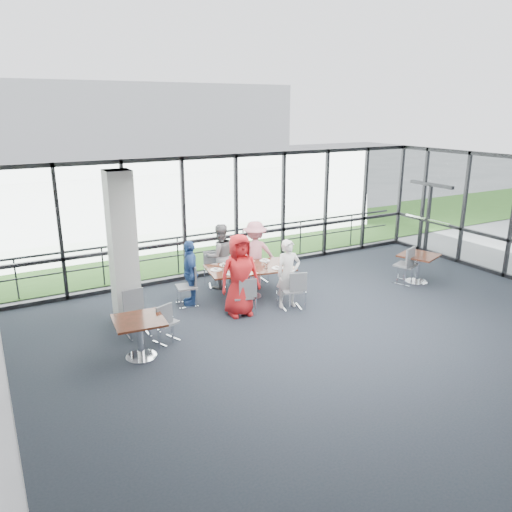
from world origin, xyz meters
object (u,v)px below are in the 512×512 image
diner_near_right (288,274)px  chair_spare_la (166,322)px  chair_main_nl (242,296)px  chair_main_fr (258,265)px  side_table_right (419,259)px  diner_near_left (240,275)px  diner_far_right (255,253)px  chair_spare_lb (137,315)px  structural_column (123,249)px  diner_far_left (220,256)px  chair_main_end (186,287)px  main_table (250,272)px  diner_end (190,272)px  chair_main_nr (291,290)px  side_table_left (139,325)px  chair_main_fl (217,270)px  chair_spare_r (406,265)px

diner_near_right → chair_spare_la: 3.06m
chair_main_nl → chair_main_fr: chair_main_fr is taller
side_table_right → diner_near_left: (-4.96, 0.39, 0.27)m
side_table_right → diner_near_left: diner_near_left is taller
diner_far_right → chair_spare_lb: diner_far_right is taller
structural_column → diner_far_right: (3.48, 0.75, -0.77)m
diner_far_left → chair_spare_lb: size_ratio=1.83×
side_table_right → chair_main_end: bearing=165.9°
main_table → diner_end: size_ratio=1.43×
main_table → diner_end: (-1.38, 0.31, 0.12)m
diner_end → chair_spare_la: (-1.17, -1.60, -0.35)m
chair_spare_la → chair_spare_lb: bearing=106.2°
diner_end → chair_main_end: (-0.13, -0.06, -0.30)m
diner_near_right → chair_main_nr: size_ratio=1.82×
side_table_left → chair_main_end: bearing=49.3°
chair_main_fl → chair_main_fr: (1.06, -0.21, 0.02)m
chair_spare_lb → diner_far_left: bearing=-148.4°
diner_near_left → chair_main_nl: diner_near_left is taller
chair_main_nl → diner_end: bearing=137.9°
structural_column → diner_end: bearing=12.3°
diner_near_left → diner_far_left: (0.37, 1.76, -0.09)m
side_table_right → diner_far_left: 5.08m
main_table → chair_spare_la: size_ratio=2.67×
chair_main_fr → chair_spare_r: (3.24, -1.95, 0.04)m
main_table → chair_main_fr: bearing=60.5°
chair_main_fr → diner_far_left: bearing=-2.2°
chair_main_end → chair_main_fr: bearing=113.8°
side_table_left → chair_main_nr: chair_main_nr is taller
diner_near_left → chair_main_nr: diner_near_left is taller
main_table → chair_main_nr: 1.19m
diner_end → chair_spare_la: bearing=-18.1°
diner_near_left → chair_main_nr: size_ratio=2.11×
diner_far_left → diner_far_right: 0.89m
main_table → chair_main_end: bearing=-179.6°
chair_main_fr → main_table: bearing=54.2°
chair_main_end → chair_spare_la: bearing=-25.7°
structural_column → chair_main_nl: structural_column is taller
diner_far_left → diner_far_right: bearing=169.6°
main_table → diner_near_left: 1.10m
side_table_left → structural_column: bearing=82.3°
diner_near_left → diner_end: diner_near_left is taller
diner_near_right → chair_main_fl: diner_near_right is taller
diner_near_right → chair_main_fr: size_ratio=1.75×
side_table_left → chair_spare_la: 0.77m
diner_far_left → chair_spare_lb: bearing=38.1°
diner_end → chair_main_fr: diner_end is taller
chair_main_nl → chair_main_fl: (0.28, 1.89, 0.01)m
structural_column → diner_far_left: (2.62, 0.98, -0.78)m
diner_end → chair_main_nl: bearing=50.9°
chair_main_fr → chair_spare_r: chair_spare_r is taller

